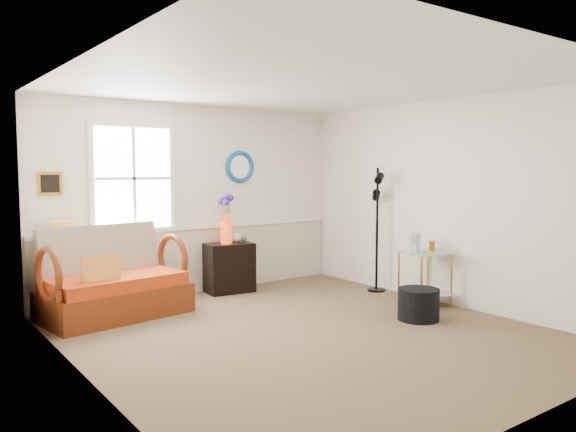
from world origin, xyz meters
TOP-DOWN VIEW (x-y plane):
  - floor at (0.00, 0.00)m, footprint 4.50×5.00m
  - ceiling at (0.00, 0.00)m, footprint 4.50×5.00m
  - walls at (0.00, 0.00)m, footprint 4.51×5.01m
  - wainscot at (0.00, 2.48)m, footprint 4.46×0.02m
  - chair_rail at (0.00, 2.47)m, footprint 4.46×0.04m
  - window at (-0.90, 2.47)m, footprint 1.14×0.06m
  - picture at (-1.92, 2.48)m, footprint 0.28×0.03m
  - mirror at (0.70, 2.48)m, footprint 0.47×0.07m
  - loveseat at (-1.38, 1.86)m, footprint 1.72×1.13m
  - throw_pillow at (-1.60, 1.68)m, footprint 0.42×0.13m
  - lamp_stand at (-1.86, 2.30)m, footprint 0.42×0.42m
  - table_lamp at (-1.85, 2.30)m, footprint 0.37×0.37m
  - potted_plant at (-1.73, 2.34)m, footprint 0.45×0.48m
  - cabinet at (0.35, 2.21)m, footprint 0.69×0.49m
  - flower_vase at (0.31, 2.21)m, footprint 0.24×0.24m
  - side_table at (1.95, 0.08)m, footprint 0.65×0.65m
  - tabletop_items at (1.95, 0.11)m, footprint 0.51×0.51m
  - floor_lamp at (2.06, 1.03)m, footprint 0.33×0.33m
  - ottoman at (1.35, -0.34)m, footprint 0.62×0.62m

SIDE VIEW (x-z plane):
  - floor at x=0.00m, z-range -0.01..0.01m
  - ottoman at x=1.35m, z-range 0.00..0.36m
  - lamp_stand at x=-1.86m, z-range 0.00..0.57m
  - cabinet at x=0.35m, z-range 0.00..0.69m
  - side_table at x=1.95m, z-range 0.00..0.69m
  - wainscot at x=0.00m, z-range 0.00..0.90m
  - loveseat at x=-1.38m, z-range 0.00..1.05m
  - throw_pillow at x=-1.60m, z-range 0.34..0.76m
  - potted_plant at x=-1.73m, z-range 0.57..0.88m
  - tabletop_items at x=1.95m, z-range 0.69..0.92m
  - table_lamp at x=-1.85m, z-range 0.57..1.11m
  - floor_lamp at x=2.06m, z-range 0.00..1.74m
  - chair_rail at x=0.00m, z-range 0.89..0.95m
  - flower_vase at x=0.31m, z-range 0.69..1.36m
  - walls at x=0.00m, z-range 0.00..2.60m
  - picture at x=-1.92m, z-range 1.41..1.69m
  - window at x=-0.90m, z-range 0.88..2.32m
  - mirror at x=0.70m, z-range 1.51..1.99m
  - ceiling at x=0.00m, z-range 2.60..2.60m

